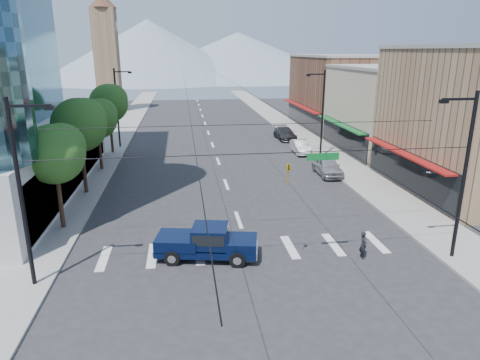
{
  "coord_description": "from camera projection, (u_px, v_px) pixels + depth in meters",
  "views": [
    {
      "loc": [
        -3.45,
        -20.34,
        10.85
      ],
      "look_at": [
        0.01,
        5.32,
        3.0
      ],
      "focal_mm": 32.0,
      "sensor_mm": 36.0,
      "label": 1
    }
  ],
  "objects": [
    {
      "name": "ground",
      "position": [
        253.0,
        262.0,
        22.88
      ],
      "size": [
        160.0,
        160.0,
        0.0
      ],
      "primitive_type": "plane",
      "color": "#28282B",
      "rests_on": "ground"
    },
    {
      "name": "sidewalk_left",
      "position": [
        121.0,
        132.0,
        59.26
      ],
      "size": [
        4.0,
        120.0,
        0.15
      ],
      "primitive_type": "cube",
      "color": "gray",
      "rests_on": "ground"
    },
    {
      "name": "sidewalk_right",
      "position": [
        290.0,
        128.0,
        62.33
      ],
      "size": [
        4.0,
        120.0,
        0.15
      ],
      "primitive_type": "cube",
      "color": "gray",
      "rests_on": "ground"
    },
    {
      "name": "shop_mid",
      "position": [
        398.0,
        111.0,
        46.89
      ],
      "size": [
        12.0,
        14.0,
        9.0
      ],
      "primitive_type": "cube",
      "color": "tan",
      "rests_on": "ground"
    },
    {
      "name": "shop_far",
      "position": [
        345.0,
        93.0,
        61.92
      ],
      "size": [
        12.0,
        18.0,
        10.0
      ],
      "primitive_type": "cube",
      "color": "brown",
      "rests_on": "ground"
    },
    {
      "name": "clock_tower",
      "position": [
        106.0,
        52.0,
        76.48
      ],
      "size": [
        4.8,
        4.8,
        20.4
      ],
      "color": "#8C6B4C",
      "rests_on": "ground"
    },
    {
      "name": "mountain_left",
      "position": [
        149.0,
        50.0,
        160.03
      ],
      "size": [
        80.0,
        80.0,
        22.0
      ],
      "primitive_type": "cone",
      "color": "gray",
      "rests_on": "ground"
    },
    {
      "name": "mountain_right",
      "position": [
        238.0,
        55.0,
        174.57
      ],
      "size": [
        90.0,
        90.0,
        18.0
      ],
      "primitive_type": "cone",
      "color": "gray",
      "rests_on": "ground"
    },
    {
      "name": "tree_near",
      "position": [
        57.0,
        152.0,
        25.8
      ],
      "size": [
        3.65,
        3.64,
        6.71
      ],
      "color": "black",
      "rests_on": "ground"
    },
    {
      "name": "tree_midnear",
      "position": [
        81.0,
        123.0,
        32.26
      ],
      "size": [
        4.09,
        4.09,
        7.52
      ],
      "color": "black",
      "rests_on": "ground"
    },
    {
      "name": "tree_midfar",
      "position": [
        99.0,
        117.0,
        39.08
      ],
      "size": [
        3.65,
        3.64,
        6.71
      ],
      "color": "black",
      "rests_on": "ground"
    },
    {
      "name": "tree_far",
      "position": [
        110.0,
        102.0,
        45.54
      ],
      "size": [
        4.09,
        4.09,
        7.52
      ],
      "color": "black",
      "rests_on": "ground"
    },
    {
      "name": "signal_rig",
      "position": [
        261.0,
        185.0,
        20.61
      ],
      "size": [
        21.8,
        0.2,
        9.0
      ],
      "color": "black",
      "rests_on": "ground"
    },
    {
      "name": "lamp_pole_nw",
      "position": [
        118.0,
        105.0,
        48.53
      ],
      "size": [
        2.0,
        0.25,
        9.0
      ],
      "color": "black",
      "rests_on": "ground"
    },
    {
      "name": "lamp_pole_ne",
      "position": [
        321.0,
        111.0,
        43.67
      ],
      "size": [
        2.0,
        0.25,
        9.0
      ],
      "color": "black",
      "rests_on": "ground"
    },
    {
      "name": "pickup_truck",
      "position": [
        206.0,
        242.0,
        23.06
      ],
      "size": [
        5.77,
        2.94,
        1.86
      ],
      "rotation": [
        0.0,
        0.0,
        -0.19
      ],
      "color": "#061133",
      "rests_on": "ground"
    },
    {
      "name": "pedestrian",
      "position": [
        363.0,
        245.0,
        23.15
      ],
      "size": [
        0.41,
        0.59,
        1.54
      ],
      "primitive_type": "imported",
      "rotation": [
        0.0,
        0.0,
        1.5
      ],
      "color": "black",
      "rests_on": "ground"
    },
    {
      "name": "parked_car_near",
      "position": [
        327.0,
        166.0,
        38.71
      ],
      "size": [
        2.01,
        4.83,
        1.64
      ],
      "primitive_type": "imported",
      "rotation": [
        0.0,
        0.0,
        -0.02
      ],
      "color": "#9A999E",
      "rests_on": "ground"
    },
    {
      "name": "parked_car_mid",
      "position": [
        300.0,
        147.0,
        46.96
      ],
      "size": [
        1.61,
        4.4,
        1.44
      ],
      "primitive_type": "imported",
      "rotation": [
        0.0,
        0.0,
        -0.02
      ],
      "color": "silver",
      "rests_on": "ground"
    },
    {
      "name": "parked_car_far",
      "position": [
        285.0,
        133.0,
        54.36
      ],
      "size": [
        2.27,
        5.25,
        1.5
      ],
      "primitive_type": "imported",
      "rotation": [
        0.0,
        0.0,
        0.03
      ],
      "color": "#29292B",
      "rests_on": "ground"
    }
  ]
}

